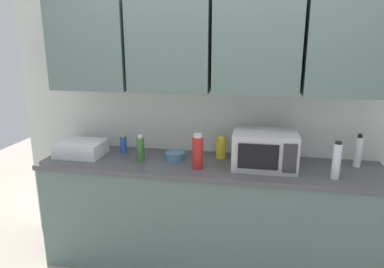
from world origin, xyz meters
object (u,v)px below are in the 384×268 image
(bottle_yellow_mustard, at_px, (221,148))
(bowl_ceramic_small, at_px, (175,156))
(microwave, at_px, (265,150))
(bottle_blue_cleaner, at_px, (123,144))
(bottle_white_jar, at_px, (358,152))
(dish_rack, at_px, (81,148))
(bottle_green_oil, at_px, (141,149))
(bottle_clear_tall, at_px, (336,161))
(bottle_red_sauce, at_px, (198,152))

(bottle_yellow_mustard, distance_m, bowl_ceramic_small, 0.38)
(microwave, distance_m, bowl_ceramic_small, 0.72)
(bottle_blue_cleaner, relative_size, bottle_white_jar, 0.61)
(microwave, bearing_deg, bottle_white_jar, 11.58)
(bottle_white_jar, xyz_separation_m, bowl_ceramic_small, (-1.42, -0.11, -0.09))
(dish_rack, relative_size, bowl_ceramic_small, 2.38)
(bottle_blue_cleaner, relative_size, bowl_ceramic_small, 0.99)
(bowl_ceramic_small, bearing_deg, microwave, -3.04)
(microwave, xyz_separation_m, bowl_ceramic_small, (-0.71, 0.04, -0.11))
(bottle_green_oil, bearing_deg, bowl_ceramic_small, 18.31)
(bottle_clear_tall, relative_size, bottle_white_jar, 1.04)
(bottle_blue_cleaner, xyz_separation_m, bottle_green_oil, (0.22, -0.19, 0.03))
(bottle_clear_tall, bearing_deg, bottle_green_oil, 176.35)
(bottle_blue_cleaner, xyz_separation_m, bowl_ceramic_small, (0.48, -0.10, -0.04))
(microwave, bearing_deg, bottle_yellow_mustard, 156.54)
(bottle_clear_tall, bearing_deg, bottle_red_sauce, 178.67)
(bottle_blue_cleaner, bearing_deg, bottle_white_jar, 0.23)
(bottle_blue_cleaner, bearing_deg, bottle_red_sauce, -20.26)
(bottle_clear_tall, xyz_separation_m, bottle_white_jar, (0.21, 0.29, -0.01))
(bottle_red_sauce, bearing_deg, microwave, 13.59)
(microwave, distance_m, bottle_white_jar, 0.72)
(bottle_green_oil, xyz_separation_m, bottle_red_sauce, (0.48, -0.07, 0.03))
(bottle_white_jar, bearing_deg, bottle_yellow_mustard, 179.65)
(dish_rack, distance_m, bowl_ceramic_small, 0.81)
(dish_rack, height_order, bottle_yellow_mustard, bottle_yellow_mustard)
(bottle_green_oil, height_order, bowl_ceramic_small, bottle_green_oil)
(bottle_white_jar, bearing_deg, bottle_red_sauce, -167.59)
(bottle_clear_tall, distance_m, bottle_yellow_mustard, 0.89)
(bottle_white_jar, bearing_deg, dish_rack, -176.43)
(microwave, bearing_deg, bottle_blue_cleaner, 173.46)
(microwave, distance_m, bottle_clear_tall, 0.51)
(bottle_yellow_mustard, bearing_deg, bowl_ceramic_small, -162.64)
(bowl_ceramic_small, bearing_deg, bottle_green_oil, -161.69)
(bottle_yellow_mustard, height_order, bottle_red_sauce, bottle_red_sauce)
(microwave, relative_size, bottle_white_jar, 1.84)
(bottle_yellow_mustard, height_order, bottle_green_oil, bottle_green_oil)
(microwave, bearing_deg, bottle_green_oil, -177.09)
(dish_rack, xyz_separation_m, bottle_clear_tall, (2.02, -0.15, 0.07))
(bottle_clear_tall, relative_size, bottle_green_oil, 1.23)
(microwave, relative_size, bottle_yellow_mustard, 2.55)
(microwave, height_order, bottle_blue_cleaner, microwave)
(dish_rack, bearing_deg, microwave, -0.21)
(bottle_red_sauce, xyz_separation_m, bottle_white_jar, (1.20, 0.27, -0.01))
(bottle_clear_tall, xyz_separation_m, bowl_ceramic_small, (-1.20, 0.18, -0.10))
(bottle_blue_cleaner, relative_size, bottle_yellow_mustard, 0.84)
(bottle_blue_cleaner, height_order, bottle_yellow_mustard, bottle_yellow_mustard)
(bottle_clear_tall, xyz_separation_m, bottle_red_sauce, (-0.99, 0.02, -0.00))
(microwave, height_order, bottle_clear_tall, microwave)
(dish_rack, bearing_deg, bottle_yellow_mustard, 7.06)
(bottle_red_sauce, bearing_deg, bottle_blue_cleaner, 159.74)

